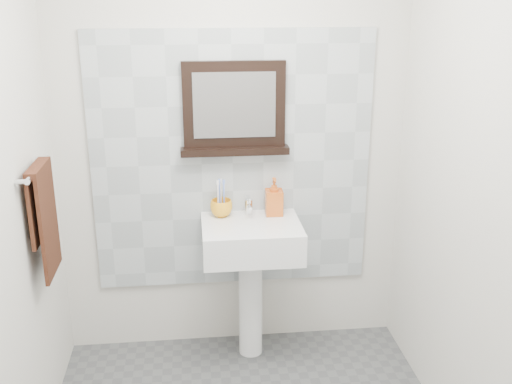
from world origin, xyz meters
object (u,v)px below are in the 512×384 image
at_px(soap_dispenser, 274,197).
at_px(hand_towel, 44,212).
at_px(toothbrush_cup, 221,208).
at_px(pedestal_sink, 251,253).
at_px(framed_mirror, 234,110).

relative_size(soap_dispenser, hand_towel, 0.40).
height_order(toothbrush_cup, soap_dispenser, soap_dispenser).
height_order(pedestal_sink, hand_towel, hand_towel).
bearing_deg(framed_mirror, pedestal_sink, -68.36).
distance_m(pedestal_sink, toothbrush_cup, 0.31).
bearing_deg(hand_towel, pedestal_sink, 18.15).
relative_size(soap_dispenser, framed_mirror, 0.36).
relative_size(pedestal_sink, hand_towel, 1.75).
bearing_deg(pedestal_sink, hand_towel, -161.85).
xyz_separation_m(toothbrush_cup, soap_dispenser, (0.30, -0.00, 0.06)).
height_order(soap_dispenser, framed_mirror, framed_mirror).
bearing_deg(toothbrush_cup, hand_towel, -152.10).
xyz_separation_m(framed_mirror, hand_towel, (-0.95, -0.52, -0.37)).
bearing_deg(pedestal_sink, soap_dispenser, 39.34).
bearing_deg(toothbrush_cup, pedestal_sink, -37.84).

